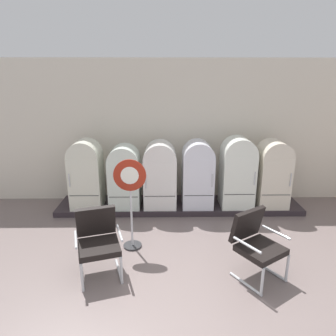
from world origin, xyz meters
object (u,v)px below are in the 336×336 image
(refrigerator_2, at_px, (160,173))
(refrigerator_4, at_px, (237,170))
(refrigerator_0, at_px, (86,172))
(armchair_right, at_px, (256,241))
(refrigerator_5, at_px, (273,172))
(refrigerator_3, at_px, (198,172))
(armchair_left, at_px, (98,239))
(refrigerator_1, at_px, (124,175))
(sign_stand, at_px, (131,202))

(refrigerator_2, relative_size, refrigerator_4, 0.93)
(refrigerator_0, height_order, armchair_right, refrigerator_0)
(refrigerator_5, relative_size, armchair_right, 1.43)
(refrigerator_2, xyz_separation_m, refrigerator_3, (0.81, -0.02, 0.01))
(refrigerator_4, bearing_deg, refrigerator_5, 0.86)
(refrigerator_4, height_order, armchair_left, refrigerator_4)
(refrigerator_0, height_order, refrigerator_2, refrigerator_0)
(refrigerator_4, distance_m, refrigerator_5, 0.77)
(refrigerator_4, xyz_separation_m, refrigerator_5, (0.77, 0.01, -0.04))
(refrigerator_1, xyz_separation_m, sign_stand, (0.29, -1.48, 0.02))
(armchair_right, bearing_deg, refrigerator_3, 104.84)
(refrigerator_0, distance_m, sign_stand, 1.86)
(armchair_right, bearing_deg, refrigerator_4, 84.01)
(refrigerator_2, xyz_separation_m, refrigerator_5, (2.43, -0.01, 0.02))
(armchair_left, distance_m, armchair_right, 2.32)
(refrigerator_4, bearing_deg, refrigerator_1, -179.58)
(armchair_left, height_order, armchair_right, same)
(refrigerator_5, bearing_deg, refrigerator_3, -179.84)
(refrigerator_0, distance_m, refrigerator_3, 2.38)
(refrigerator_4, relative_size, armchair_right, 1.51)
(armchair_left, relative_size, sign_stand, 0.64)
(refrigerator_3, bearing_deg, refrigerator_4, -0.47)
(refrigerator_0, xyz_separation_m, armchair_right, (3.00, -2.30, -0.33))
(refrigerator_5, xyz_separation_m, armchair_left, (-3.33, -2.21, -0.31))
(armchair_left, bearing_deg, refrigerator_4, 40.68)
(refrigerator_3, bearing_deg, armchair_right, -75.16)
(refrigerator_0, xyz_separation_m, refrigerator_2, (1.58, 0.03, -0.03))
(refrigerator_4, height_order, refrigerator_5, refrigerator_4)
(armchair_right, xyz_separation_m, sign_stand, (-1.89, 0.80, 0.28))
(refrigerator_4, height_order, armchair_right, refrigerator_4)
(armchair_right, bearing_deg, sign_stand, 157.04)
(refrigerator_4, xyz_separation_m, sign_stand, (-2.13, -1.50, -0.07))
(refrigerator_5, bearing_deg, refrigerator_4, -179.14)
(refrigerator_2, height_order, armchair_left, refrigerator_2)
(refrigerator_1, distance_m, sign_stand, 1.51)
(refrigerator_0, height_order, refrigerator_4, refrigerator_4)
(refrigerator_5, bearing_deg, refrigerator_1, -179.47)
(refrigerator_5, distance_m, sign_stand, 3.27)
(refrigerator_2, relative_size, refrigerator_3, 0.99)
(armchair_right, bearing_deg, refrigerator_2, 121.40)
(refrigerator_2, bearing_deg, refrigerator_5, -0.33)
(refrigerator_0, bearing_deg, armchair_left, -72.74)
(refrigerator_1, bearing_deg, refrigerator_4, 0.42)
(refrigerator_1, distance_m, armchair_left, 2.20)
(armchair_right, bearing_deg, refrigerator_1, 133.69)
(refrigerator_4, distance_m, sign_stand, 2.61)
(refrigerator_0, bearing_deg, refrigerator_4, 0.13)
(refrigerator_3, height_order, refrigerator_5, refrigerator_5)
(refrigerator_3, relative_size, sign_stand, 0.91)
(refrigerator_5, height_order, armchair_right, refrigerator_5)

